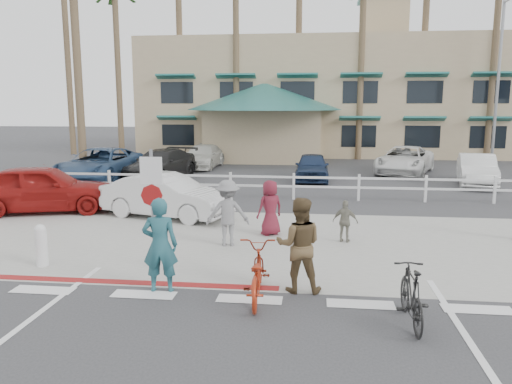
# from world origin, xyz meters

# --- Properties ---
(ground) EXTENTS (140.00, 140.00, 0.00)m
(ground) POSITION_xyz_m (0.00, 0.00, 0.00)
(ground) COLOR #333335
(bike_path) EXTENTS (12.00, 16.00, 0.01)m
(bike_path) POSITION_xyz_m (0.00, -2.00, 0.00)
(bike_path) COLOR #333335
(bike_path) RESTS_ON ground
(sidewalk_plaza) EXTENTS (22.00, 7.00, 0.01)m
(sidewalk_plaza) POSITION_xyz_m (0.00, 4.50, 0.01)
(sidewalk_plaza) COLOR gray
(sidewalk_plaza) RESTS_ON ground
(cross_street) EXTENTS (40.00, 5.00, 0.01)m
(cross_street) POSITION_xyz_m (0.00, 8.50, 0.00)
(cross_street) COLOR #333335
(cross_street) RESTS_ON ground
(parking_lot) EXTENTS (50.00, 16.00, 0.01)m
(parking_lot) POSITION_xyz_m (0.00, 18.00, 0.00)
(parking_lot) COLOR #333335
(parking_lot) RESTS_ON ground
(curb_red) EXTENTS (7.00, 0.25, 0.02)m
(curb_red) POSITION_xyz_m (-3.00, 1.20, 0.01)
(curb_red) COLOR maroon
(curb_red) RESTS_ON ground
(rail_fence) EXTENTS (29.40, 0.16, 1.00)m
(rail_fence) POSITION_xyz_m (0.50, 10.50, 0.50)
(rail_fence) COLOR silver
(rail_fence) RESTS_ON ground
(building) EXTENTS (28.00, 16.00, 11.30)m
(building) POSITION_xyz_m (2.00, 31.00, 5.65)
(building) COLOR tan
(building) RESTS_ON ground
(sign_post) EXTENTS (0.50, 0.10, 2.90)m
(sign_post) POSITION_xyz_m (-2.30, 2.20, 1.45)
(sign_post) COLOR gray
(sign_post) RESTS_ON ground
(bollard_0) EXTENTS (0.26, 0.26, 0.95)m
(bollard_0) POSITION_xyz_m (-4.80, 2.00, 0.47)
(bollard_0) COLOR silver
(bollard_0) RESTS_ON ground
(streetlight_1) EXTENTS (0.60, 2.00, 9.50)m
(streetlight_1) POSITION_xyz_m (12.00, 24.00, 4.75)
(streetlight_1) COLOR gray
(streetlight_1) RESTS_ON ground
(palm_0) EXTENTS (4.00, 4.00, 15.00)m
(palm_0) POSITION_xyz_m (-16.00, 26.00, 7.50)
(palm_0) COLOR #214C1D
(palm_0) RESTS_ON ground
(palm_1) EXTENTS (4.00, 4.00, 13.00)m
(palm_1) POSITION_xyz_m (-12.00, 25.00, 6.50)
(palm_1) COLOR #214C1D
(palm_1) RESTS_ON ground
(palm_2) EXTENTS (4.00, 4.00, 16.00)m
(palm_2) POSITION_xyz_m (-8.00, 26.00, 8.00)
(palm_2) COLOR #214C1D
(palm_2) RESTS_ON ground
(palm_3) EXTENTS (4.00, 4.00, 14.00)m
(palm_3) POSITION_xyz_m (-4.00, 25.00, 7.00)
(palm_3) COLOR #214C1D
(palm_3) RESTS_ON ground
(palm_4) EXTENTS (4.00, 4.00, 15.00)m
(palm_4) POSITION_xyz_m (0.00, 26.00, 7.50)
(palm_4) COLOR #214C1D
(palm_4) RESTS_ON ground
(palm_5) EXTENTS (4.00, 4.00, 13.00)m
(palm_5) POSITION_xyz_m (4.00, 25.00, 6.50)
(palm_5) COLOR #214C1D
(palm_5) RESTS_ON ground
(palm_6) EXTENTS (4.00, 4.00, 17.00)m
(palm_6) POSITION_xyz_m (8.00, 26.00, 8.50)
(palm_6) COLOR #214C1D
(palm_6) RESTS_ON ground
(palm_7) EXTENTS (4.00, 4.00, 14.00)m
(palm_7) POSITION_xyz_m (12.00, 25.00, 7.00)
(palm_7) COLOR #214C1D
(palm_7) RESTS_ON ground
(palm_10) EXTENTS (4.00, 4.00, 12.00)m
(palm_10) POSITION_xyz_m (-10.00, 15.00, 6.00)
(palm_10) COLOR #214C1D
(palm_10) RESTS_ON ground
(bike_red) EXTENTS (0.78, 1.95, 1.01)m
(bike_red) POSITION_xyz_m (0.12, 0.65, 0.50)
(bike_red) COLOR #9A2711
(bike_red) RESTS_ON ground
(rider_red) EXTENTS (0.72, 0.52, 1.83)m
(rider_red) POSITION_xyz_m (-1.73, 0.84, 0.91)
(rider_red) COLOR #225761
(rider_red) RESTS_ON ground
(bike_black) EXTENTS (0.50, 1.66, 0.99)m
(bike_black) POSITION_xyz_m (2.73, -0.10, 0.50)
(bike_black) COLOR black
(bike_black) RESTS_ON ground
(rider_black) EXTENTS (0.90, 0.71, 1.82)m
(rider_black) POSITION_xyz_m (0.87, 1.16, 0.91)
(rider_black) COLOR brown
(rider_black) RESTS_ON ground
(pedestrian_a) EXTENTS (1.17, 0.79, 1.68)m
(pedestrian_a) POSITION_xyz_m (-1.00, 4.11, 0.84)
(pedestrian_a) COLOR gray
(pedestrian_a) RESTS_ON ground
(pedestrian_child) EXTENTS (0.70, 0.42, 1.11)m
(pedestrian_child) POSITION_xyz_m (1.96, 4.73, 0.56)
(pedestrian_child) COLOR gray
(pedestrian_child) RESTS_ON ground
(pedestrian_b) EXTENTS (0.88, 0.82, 1.52)m
(pedestrian_b) POSITION_xyz_m (-0.03, 5.25, 0.76)
(pedestrian_b) COLOR maroon
(pedestrian_b) RESTS_ON ground
(car_white_sedan) EXTENTS (4.42, 2.60, 1.38)m
(car_white_sedan) POSITION_xyz_m (-3.46, 7.04, 0.69)
(car_white_sedan) COLOR silver
(car_white_sedan) RESTS_ON ground
(car_red_compact) EXTENTS (5.04, 3.13, 1.60)m
(car_red_compact) POSITION_xyz_m (-7.75, 7.34, 0.80)
(car_red_compact) COLOR maroon
(car_red_compact) RESTS_ON ground
(lot_car_0) EXTENTS (2.86, 5.72, 1.56)m
(lot_car_0) POSITION_xyz_m (-8.62, 13.80, 0.78)
(lot_car_0) COLOR navy
(lot_car_0) RESTS_ON ground
(lot_car_1) EXTENTS (2.97, 5.17, 1.41)m
(lot_car_1) POSITION_xyz_m (-6.13, 14.96, 0.71)
(lot_car_1) COLOR black
(lot_car_1) RESTS_ON ground
(lot_car_2) EXTENTS (1.53, 3.78, 1.29)m
(lot_car_2) POSITION_xyz_m (1.05, 15.38, 0.64)
(lot_car_2) COLOR #1A2948
(lot_car_2) RESTS_ON ground
(lot_car_3) EXTENTS (2.27, 4.37, 1.37)m
(lot_car_3) POSITION_xyz_m (8.28, 14.81, 0.68)
(lot_car_3) COLOR silver
(lot_car_3) RESTS_ON ground
(lot_car_4) EXTENTS (2.00, 4.48, 1.28)m
(lot_car_4) POSITION_xyz_m (-5.10, 19.53, 0.64)
(lot_car_4) COLOR beige
(lot_car_4) RESTS_ON ground
(lot_car_5) EXTENTS (3.95, 5.59, 1.42)m
(lot_car_5) POSITION_xyz_m (5.78, 18.22, 0.71)
(lot_car_5) COLOR silver
(lot_car_5) RESTS_ON ground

